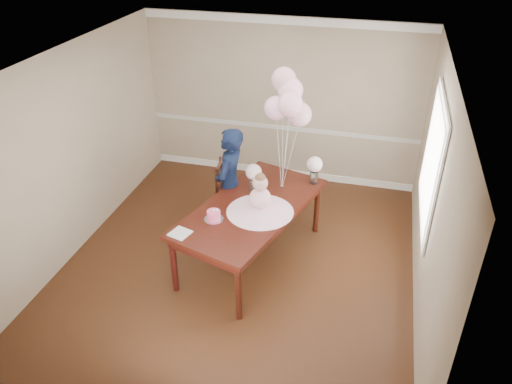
% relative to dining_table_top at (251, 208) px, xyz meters
% --- Properties ---
extents(floor, '(4.50, 5.00, 0.00)m').
position_rel_dining_table_top_xyz_m(floor, '(-0.13, -0.11, -0.81)').
color(floor, '#31180C').
rests_on(floor, ground).
extents(ceiling, '(4.50, 5.00, 0.02)m').
position_rel_dining_table_top_xyz_m(ceiling, '(-0.13, -0.11, 1.89)').
color(ceiling, white).
rests_on(ceiling, wall_back).
extents(wall_back, '(4.50, 0.02, 2.70)m').
position_rel_dining_table_top_xyz_m(wall_back, '(-0.13, 2.39, 0.54)').
color(wall_back, tan).
rests_on(wall_back, floor).
extents(wall_front, '(4.50, 0.02, 2.70)m').
position_rel_dining_table_top_xyz_m(wall_front, '(-0.13, -2.61, 0.54)').
color(wall_front, tan).
rests_on(wall_front, floor).
extents(wall_left, '(0.02, 5.00, 2.70)m').
position_rel_dining_table_top_xyz_m(wall_left, '(-2.38, -0.11, 0.54)').
color(wall_left, tan).
rests_on(wall_left, floor).
extents(wall_right, '(0.02, 5.00, 2.70)m').
position_rel_dining_table_top_xyz_m(wall_right, '(2.12, -0.11, 0.54)').
color(wall_right, tan).
rests_on(wall_right, floor).
extents(chair_rail_trim, '(4.50, 0.02, 0.07)m').
position_rel_dining_table_top_xyz_m(chair_rail_trim, '(-0.13, 2.38, 0.09)').
color(chair_rail_trim, silver).
rests_on(chair_rail_trim, wall_back).
extents(crown_molding, '(4.50, 0.02, 0.12)m').
position_rel_dining_table_top_xyz_m(crown_molding, '(-0.13, 2.38, 1.82)').
color(crown_molding, white).
rests_on(crown_molding, wall_back).
extents(baseboard_trim, '(4.50, 0.02, 0.12)m').
position_rel_dining_table_top_xyz_m(baseboard_trim, '(-0.13, 2.38, -0.75)').
color(baseboard_trim, white).
rests_on(baseboard_trim, floor).
extents(window_frame, '(0.02, 1.66, 1.56)m').
position_rel_dining_table_top_xyz_m(window_frame, '(2.10, 0.39, 0.74)').
color(window_frame, white).
rests_on(window_frame, wall_right).
extents(window_blinds, '(0.01, 1.50, 1.40)m').
position_rel_dining_table_top_xyz_m(window_blinds, '(2.08, 0.39, 0.74)').
color(window_blinds, silver).
rests_on(window_blinds, wall_right).
extents(dining_table_top, '(1.70, 2.45, 0.06)m').
position_rel_dining_table_top_xyz_m(dining_table_top, '(0.00, 0.00, 0.00)').
color(dining_table_top, black).
rests_on(dining_table_top, table_leg_fl).
extents(table_apron, '(1.56, 2.31, 0.11)m').
position_rel_dining_table_top_xyz_m(table_apron, '(0.00, 0.00, -0.08)').
color(table_apron, black).
rests_on(table_apron, table_leg_fl).
extents(table_leg_fl, '(0.10, 0.10, 0.78)m').
position_rel_dining_table_top_xyz_m(table_leg_fl, '(-0.74, -0.85, -0.42)').
color(table_leg_fl, black).
rests_on(table_leg_fl, floor).
extents(table_leg_fr, '(0.10, 0.10, 0.78)m').
position_rel_dining_table_top_xyz_m(table_leg_fr, '(0.16, -1.12, -0.42)').
color(table_leg_fr, black).
rests_on(table_leg_fr, floor).
extents(table_leg_bl, '(0.10, 0.10, 0.78)m').
position_rel_dining_table_top_xyz_m(table_leg_bl, '(-0.16, 1.12, -0.42)').
color(table_leg_bl, black).
rests_on(table_leg_bl, floor).
extents(table_leg_br, '(0.10, 0.10, 0.78)m').
position_rel_dining_table_top_xyz_m(table_leg_br, '(0.74, 0.85, -0.42)').
color(table_leg_br, black).
rests_on(table_leg_br, floor).
extents(baby_skirt, '(1.05, 1.05, 0.11)m').
position_rel_dining_table_top_xyz_m(baby_skirt, '(0.14, -0.10, 0.08)').
color(baby_skirt, '#FFBBD2').
rests_on(baby_skirt, dining_table_top).
extents(baby_torso, '(0.27, 0.27, 0.27)m').
position_rel_dining_table_top_xyz_m(baby_torso, '(0.14, -0.10, 0.23)').
color(baby_torso, '#FFA1D5').
rests_on(baby_torso, baby_skirt).
extents(baby_head, '(0.19, 0.19, 0.19)m').
position_rel_dining_table_top_xyz_m(baby_head, '(0.14, -0.10, 0.44)').
color(baby_head, tan).
rests_on(baby_head, baby_torso).
extents(baby_hair, '(0.13, 0.13, 0.13)m').
position_rel_dining_table_top_xyz_m(baby_hair, '(0.14, -0.10, 0.51)').
color(baby_hair, brown).
rests_on(baby_hair, baby_head).
extents(cake_platter, '(0.30, 0.30, 0.01)m').
position_rel_dining_table_top_xyz_m(cake_platter, '(-0.36, -0.42, 0.03)').
color(cake_platter, '#BBBBBF').
rests_on(cake_platter, dining_table_top).
extents(birthday_cake, '(0.21, 0.21, 0.11)m').
position_rel_dining_table_top_xyz_m(birthday_cake, '(-0.36, -0.42, 0.09)').
color(birthday_cake, '#F84E7F').
rests_on(birthday_cake, cake_platter).
extents(cake_flower_a, '(0.03, 0.03, 0.03)m').
position_rel_dining_table_top_xyz_m(cake_flower_a, '(-0.36, -0.42, 0.16)').
color(cake_flower_a, white).
rests_on(cake_flower_a, birthday_cake).
extents(cake_flower_b, '(0.03, 0.03, 0.03)m').
position_rel_dining_table_top_xyz_m(cake_flower_b, '(-0.32, -0.41, 0.16)').
color(cake_flower_b, white).
rests_on(cake_flower_b, birthday_cake).
extents(rose_vase_near, '(0.14, 0.14, 0.18)m').
position_rel_dining_table_top_xyz_m(rose_vase_near, '(-0.06, 0.37, 0.12)').
color(rose_vase_near, silver).
rests_on(rose_vase_near, dining_table_top).
extents(roses_near, '(0.21, 0.21, 0.21)m').
position_rel_dining_table_top_xyz_m(roses_near, '(-0.06, 0.37, 0.32)').
color(roses_near, beige).
rests_on(roses_near, rose_vase_near).
extents(rose_vase_far, '(0.14, 0.14, 0.18)m').
position_rel_dining_table_top_xyz_m(rose_vase_far, '(0.68, 0.79, 0.12)').
color(rose_vase_far, silver).
rests_on(rose_vase_far, dining_table_top).
extents(roses_far, '(0.21, 0.21, 0.21)m').
position_rel_dining_table_top_xyz_m(roses_far, '(0.68, 0.79, 0.32)').
color(roses_far, '#FAD2D6').
rests_on(roses_far, rose_vase_far).
extents(napkin, '(0.28, 0.28, 0.01)m').
position_rel_dining_table_top_xyz_m(napkin, '(-0.64, -0.80, 0.03)').
color(napkin, silver).
rests_on(napkin, dining_table_top).
extents(balloon_weight, '(0.06, 0.06, 0.02)m').
position_rel_dining_table_top_xyz_m(balloon_weight, '(0.28, 0.56, 0.04)').
color(balloon_weight, '#B6B5B9').
rests_on(balloon_weight, dining_table_top).
extents(balloon_a, '(0.31, 0.31, 0.31)m').
position_rel_dining_table_top_xyz_m(balloon_a, '(0.17, 0.59, 1.14)').
color(balloon_a, '#FFB4D3').
rests_on(balloon_a, balloon_ribbon_a).
extents(balloon_b, '(0.31, 0.31, 0.31)m').
position_rel_dining_table_top_xyz_m(balloon_b, '(0.37, 0.47, 1.25)').
color(balloon_b, '#FFB4C7').
rests_on(balloon_b, balloon_ribbon_b).
extents(balloon_c, '(0.31, 0.31, 0.31)m').
position_rel_dining_table_top_xyz_m(balloon_c, '(0.33, 0.66, 1.36)').
color(balloon_c, '#FFB4C9').
rests_on(balloon_c, balloon_ribbon_c).
extents(balloon_d, '(0.31, 0.31, 0.31)m').
position_rel_dining_table_top_xyz_m(balloon_d, '(0.23, 0.71, 1.48)').
color(balloon_d, '#DA9AAC').
rests_on(balloon_d, balloon_ribbon_d).
extents(balloon_e, '(0.31, 0.31, 0.31)m').
position_rel_dining_table_top_xyz_m(balloon_e, '(0.47, 0.59, 1.09)').
color(balloon_e, '#F0AABE').
rests_on(balloon_e, balloon_ribbon_e).
extents(balloon_ribbon_a, '(0.10, 0.03, 0.93)m').
position_rel_dining_table_top_xyz_m(balloon_ribbon_a, '(0.23, 0.57, 0.51)').
color(balloon_ribbon_a, white).
rests_on(balloon_ribbon_a, balloon_weight).
extents(balloon_ribbon_b, '(0.09, 0.09, 1.04)m').
position_rel_dining_table_top_xyz_m(balloon_ribbon_b, '(0.33, 0.51, 0.56)').
color(balloon_ribbon_b, white).
rests_on(balloon_ribbon_b, balloon_weight).
extents(balloon_ribbon_c, '(0.05, 0.10, 1.15)m').
position_rel_dining_table_top_xyz_m(balloon_ribbon_c, '(0.31, 0.61, 0.62)').
color(balloon_ribbon_c, white).
rests_on(balloon_ribbon_c, balloon_weight).
extents(balloon_ribbon_d, '(0.06, 0.14, 1.26)m').
position_rel_dining_table_top_xyz_m(balloon_ribbon_d, '(0.26, 0.63, 0.67)').
color(balloon_ribbon_d, white).
rests_on(balloon_ribbon_d, balloon_weight).
extents(balloon_ribbon_e, '(0.17, 0.04, 0.86)m').
position_rel_dining_table_top_xyz_m(balloon_ribbon_e, '(0.37, 0.57, 0.48)').
color(balloon_ribbon_e, white).
rests_on(balloon_ribbon_e, balloon_weight).
extents(dining_chair_seat, '(0.49, 0.49, 0.05)m').
position_rel_dining_table_top_xyz_m(dining_chair_seat, '(-0.47, 0.73, -0.36)').
color(dining_chair_seat, '#33120E').
rests_on(dining_chair_seat, chair_leg_fl).
extents(chair_leg_fl, '(0.04, 0.04, 0.43)m').
position_rel_dining_table_top_xyz_m(chair_leg_fl, '(-0.63, 0.53, -0.59)').
color(chair_leg_fl, '#39130F').
rests_on(chair_leg_fl, floor).
extents(chair_leg_fr, '(0.04, 0.04, 0.43)m').
position_rel_dining_table_top_xyz_m(chair_leg_fr, '(-0.27, 0.58, -0.59)').
color(chair_leg_fr, '#33140D').
rests_on(chair_leg_fr, floor).
extents(chair_leg_bl, '(0.04, 0.04, 0.43)m').
position_rel_dining_table_top_xyz_m(chair_leg_bl, '(-0.68, 0.88, -0.59)').
color(chair_leg_bl, '#35120E').
rests_on(chair_leg_bl, floor).
extents(chair_leg_br, '(0.04, 0.04, 0.43)m').
position_rel_dining_table_top_xyz_m(chair_leg_br, '(-0.32, 0.93, -0.59)').
color(chair_leg_br, '#3C2310').
rests_on(chair_leg_br, floor).
extents(chair_back_post_l, '(0.04, 0.04, 0.56)m').
position_rel_dining_table_top_xyz_m(chair_back_post_l, '(-0.64, 0.52, -0.07)').
color(chair_back_post_l, black).
rests_on(chair_back_post_l, dining_chair_seat).
extents(chair_back_post_r, '(0.04, 0.04, 0.56)m').
position_rel_dining_table_top_xyz_m(chair_back_post_r, '(-0.70, 0.88, -0.07)').
color(chair_back_post_r, '#3D1710').
rests_on(chair_back_post_r, dining_chair_seat).
extents(chair_slat_low, '(0.09, 0.40, 0.05)m').
position_rel_dining_table_top_xyz_m(chair_slat_low, '(-0.67, 0.70, -0.19)').
color(chair_slat_low, '#3D1410').
rests_on(chair_slat_low, dining_chair_seat).
extents(chair_slat_mid, '(0.09, 0.40, 0.05)m').
position_rel_dining_table_top_xyz_m(chair_slat_mid, '(-0.67, 0.70, -0.03)').
color(chair_slat_mid, '#361E0E').
rests_on(chair_slat_mid, dining_chair_seat).
extents(chair_slat_top, '(0.09, 0.40, 0.05)m').
position_rel_dining_table_top_xyz_m(chair_slat_top, '(-0.67, 0.70, 0.13)').
color(chair_slat_top, '#34150E').
rests_on(chair_slat_top, dining_chair_seat).
extents(woman, '(0.45, 0.63, 1.65)m').
position_rel_dining_table_top_xyz_m(woman, '(-0.43, 0.46, 0.02)').
color(woman, black).
rests_on(woman, floor).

